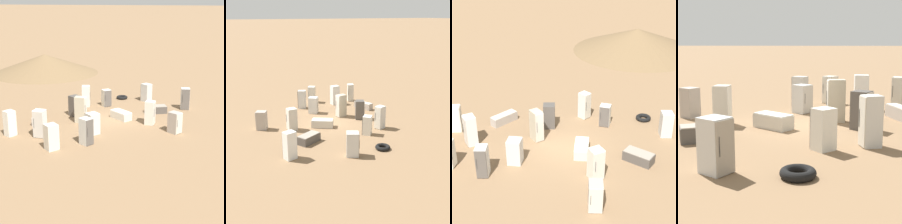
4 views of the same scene
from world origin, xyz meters
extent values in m
plane|color=#846647|center=(0.00, 0.00, 0.00)|extent=(1000.00, 1000.00, 0.00)
cube|color=silver|center=(1.20, -3.55, 0.70)|extent=(0.88, 0.88, 1.40)
cube|color=#56514C|center=(0.98, -3.33, 0.70)|extent=(0.48, 0.47, 1.35)
cylinder|color=#2D2D2D|center=(1.13, -3.14, 0.77)|extent=(0.02, 0.02, 0.49)
cube|color=#4C4742|center=(-3.13, -2.85, 0.28)|extent=(1.78, 1.39, 0.55)
cube|color=gray|center=(-3.13, -2.85, 0.57)|extent=(1.71, 1.33, 0.04)
cube|color=silver|center=(2.78, -2.94, 0.88)|extent=(0.75, 0.74, 1.76)
cube|color=beige|center=(2.47, -3.04, 0.88)|extent=(0.20, 0.55, 1.69)
cylinder|color=#2D2D2D|center=(2.38, -2.85, 0.97)|extent=(0.02, 0.02, 0.62)
cube|color=white|center=(-5.15, -4.58, 0.87)|extent=(0.78, 0.70, 1.74)
cube|color=#56514C|center=(-5.21, -4.29, 0.87)|extent=(0.64, 0.18, 1.67)
cylinder|color=#2D2D2D|center=(-4.99, -4.21, 0.96)|extent=(0.02, 0.02, 0.61)
cube|color=silver|center=(-0.28, 4.95, 0.84)|extent=(0.89, 0.85, 1.67)
cube|color=#56514C|center=(-0.61, 5.12, 0.84)|extent=(0.30, 0.52, 1.61)
cylinder|color=#2D2D2D|center=(-0.54, 5.31, 0.92)|extent=(0.02, 0.02, 0.59)
cube|color=beige|center=(-3.22, -0.01, 0.85)|extent=(0.64, 0.68, 1.69)
cube|color=silver|center=(-3.55, 0.00, 0.85)|extent=(0.05, 0.65, 1.63)
cylinder|color=#2D2D2D|center=(-3.58, 0.23, 0.93)|extent=(0.02, 0.02, 0.59)
cube|color=#A89E93|center=(-5.17, 1.25, 0.71)|extent=(0.96, 0.93, 1.42)
cube|color=beige|center=(-5.50, 1.44, 0.71)|extent=(0.35, 0.56, 1.36)
cylinder|color=#2D2D2D|center=(-5.41, 1.66, 0.78)|extent=(0.02, 0.02, 0.50)
cube|color=white|center=(3.01, 4.63, 0.91)|extent=(0.75, 0.61, 1.81)
cube|color=#BCB7AD|center=(3.00, 4.95, 0.91)|extent=(0.71, 0.05, 1.74)
cylinder|color=#2D2D2D|center=(3.26, 4.98, 1.00)|extent=(0.02, 0.02, 0.63)
cube|color=beige|center=(1.36, 6.39, 0.79)|extent=(0.93, 0.93, 1.58)
cube|color=silver|center=(1.14, 6.09, 0.79)|extent=(0.53, 0.40, 1.52)
cylinder|color=#2D2D2D|center=(0.94, 6.20, 0.87)|extent=(0.02, 0.02, 0.55)
cube|color=#B2A88E|center=(1.66, 1.04, 0.95)|extent=(0.79, 0.62, 1.90)
cube|color=beige|center=(1.27, 1.00, 0.95)|extent=(0.09, 0.53, 1.82)
cylinder|color=#2D2D2D|center=(1.22, 1.19, 1.04)|extent=(0.02, 0.02, 0.66)
cube|color=silver|center=(-0.03, 3.09, 0.71)|extent=(1.04, 1.04, 1.42)
cube|color=#BCB7AD|center=(0.28, 2.86, 0.71)|extent=(0.46, 0.60, 1.37)
cylinder|color=#2D2D2D|center=(0.15, 2.63, 0.78)|extent=(0.02, 0.02, 0.50)
cube|color=#A89E93|center=(4.58, 2.03, 0.28)|extent=(1.10, 1.88, 0.56)
cube|color=beige|center=(4.58, 2.03, 0.58)|extent=(1.06, 1.80, 0.04)
cube|color=#4C4742|center=(2.65, -0.29, 0.78)|extent=(0.95, 0.96, 1.57)
cube|color=#BCB7AD|center=(2.97, -0.47, 0.78)|extent=(0.36, 0.63, 1.51)
cylinder|color=#2D2D2D|center=(2.88, -0.70, 0.86)|extent=(0.02, 0.02, 0.55)
cube|color=beige|center=(-0.94, -0.54, 0.29)|extent=(1.79, 1.56, 0.57)
cube|color=silver|center=(-0.94, -0.54, 0.59)|extent=(1.72, 1.49, 0.04)
cube|color=silver|center=(5.00, 5.02, 0.85)|extent=(0.78, 0.80, 1.69)
cube|color=beige|center=(4.87, 4.71, 0.85)|extent=(0.52, 0.26, 1.62)
cylinder|color=#2D2D2D|center=(4.67, 4.76, 0.93)|extent=(0.02, 0.02, 0.59)
cube|color=silver|center=(-1.64, -6.07, 0.77)|extent=(0.97, 0.95, 1.54)
cube|color=gray|center=(-1.31, -6.26, 0.77)|extent=(0.35, 0.58, 1.48)
cylinder|color=#2D2D2D|center=(-1.40, -6.48, 0.85)|extent=(0.02, 0.02, 0.54)
torus|color=black|center=(0.60, -6.21, 0.13)|extent=(0.98, 0.98, 0.26)
camera|label=1|loc=(-8.24, 25.00, 8.60)|focal=60.00mm
camera|label=2|loc=(-11.07, -21.01, 8.41)|focal=50.00mm
camera|label=3|loc=(-16.19, 8.79, 11.65)|focal=60.00mm
camera|label=4|loc=(1.42, -15.49, 3.47)|focal=60.00mm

